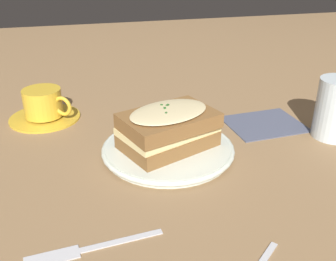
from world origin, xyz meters
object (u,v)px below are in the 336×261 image
(dinner_plate, at_px, (168,149))
(fork, at_px, (79,251))
(sandwich, at_px, (168,128))
(napkin, at_px, (264,124))
(teacup_with_saucer, at_px, (44,107))

(dinner_plate, bearing_deg, fork, 51.72)
(dinner_plate, xyz_separation_m, sandwich, (-0.00, 0.00, 0.04))
(dinner_plate, distance_m, napkin, 0.23)
(dinner_plate, xyz_separation_m, napkin, (-0.22, -0.07, -0.01))
(dinner_plate, bearing_deg, napkin, -162.79)
(teacup_with_saucer, relative_size, fork, 0.85)
(dinner_plate, xyz_separation_m, teacup_with_saucer, (0.21, -0.21, 0.02))
(sandwich, xyz_separation_m, napkin, (-0.22, -0.07, -0.05))
(teacup_with_saucer, xyz_separation_m, napkin, (-0.43, 0.14, -0.03))
(sandwich, distance_m, teacup_with_saucer, 0.30)
(teacup_with_saucer, relative_size, napkin, 0.98)
(sandwich, bearing_deg, fork, 51.42)
(dinner_plate, height_order, sandwich, sandwich)
(sandwich, distance_m, fork, 0.27)
(teacup_with_saucer, bearing_deg, napkin, 19.80)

